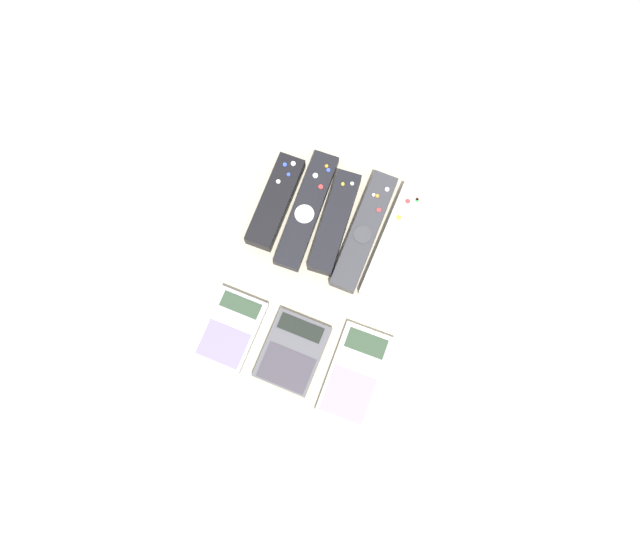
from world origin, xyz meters
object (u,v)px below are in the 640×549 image
Objects in this scene: remote_0 at (276,202)px; remote_4 at (398,244)px; remote_1 at (307,210)px; calculator_1 at (293,352)px; remote_3 at (364,231)px; calculator_0 at (231,329)px; calculator_2 at (355,374)px; remote_2 at (335,222)px.

remote_4 is (0.21, -0.00, -0.00)m from remote_0.
remote_1 is at bearing -178.44° from remote_4.
calculator_1 is at bearing -75.78° from remote_1.
remote_3 is (0.10, -0.00, 0.00)m from remote_1.
calculator_0 is at bearing -178.42° from calculator_1.
calculator_1 is 0.10m from calculator_2.
remote_2 is at bearing -176.25° from remote_4.
remote_2 is 0.24m from calculator_0.
calculator_2 is at bearing -72.48° from remote_3.
remote_2 is (0.10, -0.00, 0.00)m from remote_0.
remote_1 is at bearing 106.89° from calculator_1.
remote_2 reaches higher than remote_3.
remote_2 is at bearing 94.42° from calculator_1.
remote_4 is 1.70× the size of calculator_0.
remote_0 reaches higher than calculator_2.
remote_1 is 0.28m from calculator_2.
calculator_0 is 1.01× the size of calculator_1.
remote_2 reaches higher than calculator_1.
calculator_1 is (0.10, -0.00, -0.00)m from calculator_0.
remote_3 is (0.05, 0.00, -0.00)m from remote_2.
remote_2 reaches higher than calculator_2.
remote_0 is at bearing -176.71° from remote_4.
calculator_0 is (0.01, -0.22, -0.01)m from remote_0.
remote_0 is 0.78× the size of remote_3.
remote_2 is 1.46× the size of calculator_1.
remote_3 reaches higher than calculator_1.
remote_3 and remote_4 have the same top height.
remote_0 is 0.79× the size of remote_1.
calculator_0 is 0.10m from calculator_1.
remote_3 is (0.15, 0.00, -0.00)m from remote_0.
remote_2 is 0.05m from remote_3.
calculator_2 is (0.21, -0.22, -0.01)m from remote_0.
remote_2 reaches higher than remote_4.
remote_0 is 1.36× the size of calculator_1.
remote_0 is at bearing -177.20° from remote_3.
remote_3 is at bearing 81.67° from calculator_1.
remote_3 is at bearing 106.10° from calculator_2.
remote_0 is 1.09× the size of calculator_2.
calculator_0 is (-0.21, -0.22, -0.00)m from remote_4.
calculator_1 is (0.11, -0.22, -0.01)m from remote_0.
remote_4 is 0.30m from calculator_0.
remote_0 reaches higher than remote_1.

